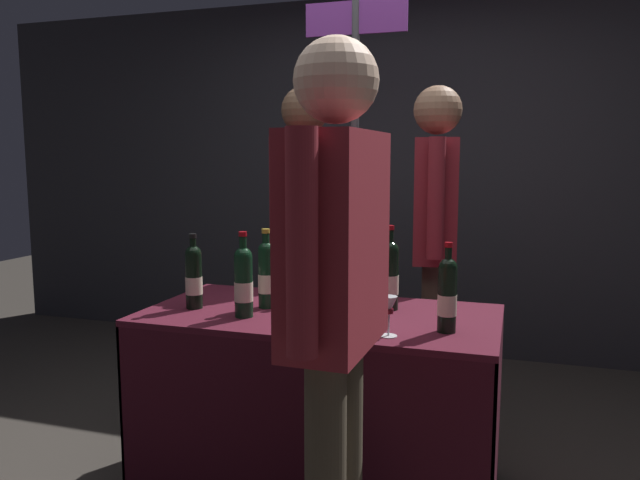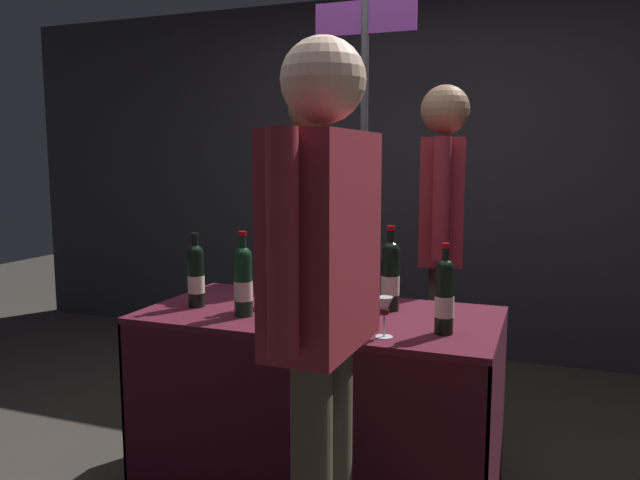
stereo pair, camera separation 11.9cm
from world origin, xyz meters
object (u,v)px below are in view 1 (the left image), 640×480
object	(u,v)px
booth_signpost	(355,154)
tasting_table	(320,369)
wine_glass_near_vendor	(389,308)
display_bottle_0	(194,276)
taster_foreground_right	(335,282)
flower_vase	(323,269)
vendor_presenter	(435,225)
featured_wine_bottle	(266,274)

from	to	relation	value
booth_signpost	tasting_table	bearing A→B (deg)	-82.74
wine_glass_near_vendor	tasting_table	bearing A→B (deg)	142.83
display_bottle_0	taster_foreground_right	bearing A→B (deg)	-36.90
taster_foreground_right	booth_signpost	world-z (taller)	booth_signpost
wine_glass_near_vendor	flower_vase	xyz separation A→B (m)	(-0.40, 0.49, 0.03)
flower_vase	vendor_presenter	xyz separation A→B (m)	(0.42, 0.58, 0.15)
taster_foreground_right	tasting_table	bearing A→B (deg)	22.95
display_bottle_0	taster_foreground_right	xyz separation A→B (m)	(0.80, -0.60, 0.14)
wine_glass_near_vendor	vendor_presenter	world-z (taller)	vendor_presenter
display_bottle_0	wine_glass_near_vendor	xyz separation A→B (m)	(0.87, -0.16, -0.03)
tasting_table	flower_vase	xyz separation A→B (m)	(-0.06, 0.23, 0.38)
tasting_table	wine_glass_near_vendor	xyz separation A→B (m)	(0.34, -0.26, 0.35)
featured_wine_bottle	booth_signpost	bearing A→B (deg)	84.48
display_bottle_0	booth_signpost	xyz separation A→B (m)	(0.39, 1.17, 0.52)
wine_glass_near_vendor	flower_vase	bearing A→B (deg)	129.23
display_bottle_0	flower_vase	xyz separation A→B (m)	(0.47, 0.33, -0.00)
display_bottle_0	flower_vase	bearing A→B (deg)	35.08
tasting_table	vendor_presenter	size ratio (longest dim) A/B	0.81
display_bottle_0	vendor_presenter	xyz separation A→B (m)	(0.89, 0.90, 0.15)
wine_glass_near_vendor	taster_foreground_right	size ratio (longest dim) A/B	0.08
tasting_table	wine_glass_near_vendor	world-z (taller)	wine_glass_near_vendor
display_bottle_0	vendor_presenter	bearing A→B (deg)	45.55
tasting_table	taster_foreground_right	distance (m)	0.91
booth_signpost	display_bottle_0	bearing A→B (deg)	-108.40
tasting_table	featured_wine_bottle	xyz separation A→B (m)	(-0.24, 0.01, 0.39)
vendor_presenter	taster_foreground_right	bearing A→B (deg)	-10.98
featured_wine_bottle	vendor_presenter	bearing A→B (deg)	53.19
flower_vase	taster_foreground_right	distance (m)	0.99
vendor_presenter	flower_vase	bearing A→B (deg)	-43.62
flower_vase	display_bottle_0	bearing A→B (deg)	-144.92
featured_wine_bottle	display_bottle_0	xyz separation A→B (m)	(-0.29, -0.10, -0.01)
display_bottle_0	featured_wine_bottle	bearing A→B (deg)	19.59
display_bottle_0	taster_foreground_right	world-z (taller)	taster_foreground_right
tasting_table	booth_signpost	xyz separation A→B (m)	(-0.14, 1.08, 0.90)
vendor_presenter	taster_foreground_right	xyz separation A→B (m)	(-0.09, -1.50, -0.01)
display_bottle_0	wine_glass_near_vendor	distance (m)	0.88
vendor_presenter	booth_signpost	bearing A→B (deg)	-125.88
vendor_presenter	booth_signpost	xyz separation A→B (m)	(-0.50, 0.27, 0.37)
display_bottle_0	flower_vase	distance (m)	0.57
booth_signpost	vendor_presenter	bearing A→B (deg)	-28.37
featured_wine_bottle	vendor_presenter	xyz separation A→B (m)	(0.60, 0.80, 0.14)
flower_vase	taster_foreground_right	world-z (taller)	taster_foreground_right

